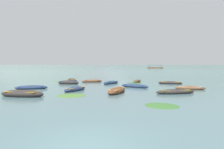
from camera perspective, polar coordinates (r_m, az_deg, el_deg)
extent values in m
plane|color=slate|center=(1506.62, 6.72, 2.90)|extent=(6000.00, 6000.00, 0.00)
cone|color=slate|center=(2876.82, -19.65, 8.29)|extent=(1919.31, 1919.31, 551.35)
cone|color=slate|center=(2504.44, 4.16, 6.67)|extent=(834.28, 834.28, 324.73)
cone|color=#4C5B56|center=(2410.71, 18.44, 8.61)|extent=(1977.42, 1977.42, 487.90)
ellipsoid|color=#2D2826|center=(19.77, -24.78, -5.17)|extent=(4.26, 1.63, 0.76)
cube|color=orange|center=(19.74, -24.80, -4.52)|extent=(3.07, 1.17, 0.05)
cube|color=#2D2826|center=(19.73, -24.80, -4.38)|extent=(0.13, 0.97, 0.04)
ellipsoid|color=#2D2826|center=(35.21, -11.59, -1.58)|extent=(3.13, 3.84, 0.53)
cube|color=orange|center=(35.20, -11.59, -1.32)|extent=(2.25, 2.76, 0.05)
cube|color=#2D2826|center=(35.20, -11.59, -1.24)|extent=(0.67, 0.50, 0.04)
ellipsoid|color=#2D2826|center=(30.67, 16.68, -2.34)|extent=(3.65, 1.70, 0.50)
cube|color=orange|center=(30.66, 16.69, -2.07)|extent=(2.63, 1.22, 0.05)
cube|color=#2D2826|center=(30.66, 16.69, -1.97)|extent=(0.21, 0.74, 0.04)
ellipsoid|color=brown|center=(32.39, -5.88, -1.93)|extent=(3.59, 2.37, 0.53)
cube|color=#B22D28|center=(32.37, -5.89, -1.65)|extent=(2.59, 1.71, 0.05)
cube|color=brown|center=(32.37, -5.89, -1.56)|extent=(0.37, 0.70, 0.04)
ellipsoid|color=navy|center=(25.21, -22.54, -3.55)|extent=(3.93, 2.28, 0.55)
cube|color=#28519E|center=(25.20, -22.55, -3.18)|extent=(2.83, 1.64, 0.05)
cube|color=navy|center=(25.19, -22.55, -3.07)|extent=(0.32, 0.80, 0.04)
ellipsoid|color=navy|center=(22.19, -10.77, -4.23)|extent=(2.23, 3.64, 0.56)
cube|color=orange|center=(22.17, -10.77, -3.80)|extent=(1.60, 2.62, 0.05)
cube|color=navy|center=(22.17, -10.78, -3.67)|extent=(0.75, 0.33, 0.04)
ellipsoid|color=navy|center=(25.08, 6.64, -3.37)|extent=(3.82, 2.66, 0.55)
cube|color=#28519E|center=(25.07, 6.64, -3.00)|extent=(2.75, 1.92, 0.05)
cube|color=navy|center=(25.06, 6.64, -2.89)|extent=(0.39, 0.63, 0.04)
ellipsoid|color=brown|center=(24.62, 21.84, -3.70)|extent=(3.53, 1.34, 0.53)
cube|color=#B7B2A3|center=(24.60, 21.85, -3.33)|extent=(2.54, 0.97, 0.05)
cube|color=brown|center=(24.60, 21.85, -3.22)|extent=(0.14, 0.74, 0.04)
ellipsoid|color=brown|center=(32.45, 7.35, -1.94)|extent=(1.73, 3.45, 0.51)
cube|color=#197A56|center=(32.44, 7.35, -1.67)|extent=(1.25, 2.49, 0.05)
cube|color=brown|center=(32.43, 7.35, -1.59)|extent=(0.66, 0.23, 0.04)
ellipsoid|color=#2D2826|center=(30.03, -12.64, -2.31)|extent=(3.48, 1.55, 0.65)
cube|color=#28519E|center=(30.01, -12.64, -1.94)|extent=(2.51, 1.11, 0.05)
cube|color=#2D2826|center=(30.01, -12.64, -1.85)|extent=(0.17, 0.78, 0.04)
ellipsoid|color=brown|center=(20.29, 1.39, -4.74)|extent=(2.16, 4.32, 0.69)
cube|color=orange|center=(20.27, 1.40, -4.16)|extent=(1.56, 3.11, 0.05)
cube|color=brown|center=(20.26, 1.40, -4.02)|extent=(0.90, 0.27, 0.04)
ellipsoid|color=#2D2826|center=(20.73, 18.04, -4.84)|extent=(4.31, 2.40, 0.56)
cube|color=olive|center=(20.71, 18.05, -4.38)|extent=(3.10, 1.73, 0.05)
cube|color=#2D2826|center=(20.71, 18.05, -4.24)|extent=(0.32, 0.78, 0.04)
ellipsoid|color=navy|center=(29.64, -0.28, -2.37)|extent=(2.57, 3.80, 0.54)
cube|color=#197A56|center=(29.63, -0.28, -2.06)|extent=(1.85, 2.73, 0.05)
cube|color=navy|center=(29.62, -0.28, -1.97)|extent=(0.68, 0.39, 0.04)
cube|color=brown|center=(145.86, 12.45, 1.90)|extent=(11.30, 7.26, 0.90)
cylinder|color=#4C4742|center=(146.25, 14.14, 2.33)|extent=(0.10, 0.10, 1.80)
cylinder|color=#4C4742|center=(143.46, 13.88, 2.32)|extent=(0.10, 0.10, 1.80)
cylinder|color=#4C4742|center=(148.30, 11.09, 2.37)|extent=(0.10, 0.10, 1.80)
cylinder|color=#4C4742|center=(145.56, 10.77, 2.36)|extent=(0.10, 0.10, 1.80)
cube|color=#334C75|center=(145.83, 12.46, 2.70)|extent=(9.49, 6.10, 0.12)
ellipsoid|color=#38662D|center=(14.41, 14.36, -8.88)|extent=(2.93, 2.71, 0.14)
ellipsoid|color=#477033|center=(18.82, -11.81, -6.06)|extent=(3.16, 3.17, 0.14)
ellipsoid|color=#2D5628|center=(30.57, 6.69, -2.53)|extent=(2.35, 1.78, 0.14)
ellipsoid|color=#477033|center=(33.73, -14.16, -2.08)|extent=(3.82, 3.11, 0.14)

